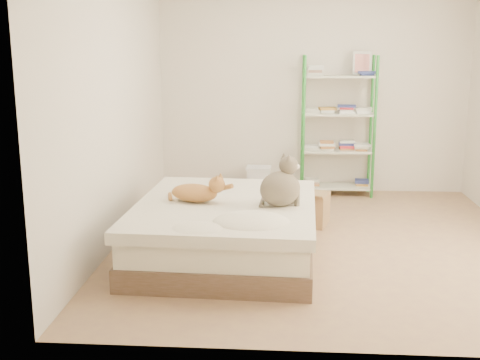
# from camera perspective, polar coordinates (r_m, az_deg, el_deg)

# --- Properties ---
(room) EXTENTS (3.81, 4.21, 2.61)m
(room) POSITION_cam_1_polar(r_m,az_deg,el_deg) (5.49, 8.01, 7.16)
(room) COLOR tan
(room) RESTS_ON ground
(bed) EXTENTS (1.61, 1.97, 0.49)m
(bed) POSITION_cam_1_polar(r_m,az_deg,el_deg) (5.27, -1.32, -4.70)
(bed) COLOR brown
(bed) RESTS_ON ground
(orange_cat) EXTENTS (0.54, 0.37, 0.20)m
(orange_cat) POSITION_cam_1_polar(r_m,az_deg,el_deg) (5.22, -4.36, -1.00)
(orange_cat) COLOR gold
(orange_cat) RESTS_ON bed
(grey_cat) EXTENTS (0.48, 0.45, 0.43)m
(grey_cat) POSITION_cam_1_polar(r_m,az_deg,el_deg) (5.04, 3.84, -0.12)
(grey_cat) COLOR #7B6C58
(grey_cat) RESTS_ON bed
(shelf_unit) EXTENTS (0.88, 0.36, 1.74)m
(shelf_unit) POSITION_cam_1_polar(r_m,az_deg,el_deg) (7.43, 9.28, 4.87)
(shelf_unit) COLOR green
(shelf_unit) RESTS_ON ground
(cardboard_box) EXTENTS (0.55, 0.55, 0.38)m
(cardboard_box) POSITION_cam_1_polar(r_m,az_deg,el_deg) (6.26, 6.13, -2.67)
(cardboard_box) COLOR tan
(cardboard_box) RESTS_ON ground
(white_bin) EXTENTS (0.31, 0.28, 0.34)m
(white_bin) POSITION_cam_1_polar(r_m,az_deg,el_deg) (7.49, 1.77, 0.01)
(white_bin) COLOR white
(white_bin) RESTS_ON ground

